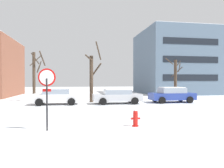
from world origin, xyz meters
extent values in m
plane|color=white|center=(0.00, 0.00, 0.00)|extent=(120.00, 120.00, 0.00)
cube|color=#B7BCC4|center=(0.00, 3.10, 0.00)|extent=(80.00, 8.20, 0.00)
cylinder|color=black|center=(-1.97, -1.70, 1.12)|extent=(0.07, 0.09, 2.23)
cylinder|color=red|center=(-1.97, -1.70, 2.28)|extent=(0.75, 0.16, 0.76)
cylinder|color=white|center=(-1.97, -1.71, 2.28)|extent=(0.62, 0.14, 0.62)
cube|color=red|center=(-1.97, -1.70, 1.73)|extent=(0.36, 0.09, 0.12)
cylinder|color=white|center=(-1.97, -1.69, 2.33)|extent=(0.41, 0.10, 0.42)
cylinder|color=red|center=(1.99, -1.53, 0.03)|extent=(0.30, 0.30, 0.06)
cylinder|color=red|center=(1.99, -1.53, 0.34)|extent=(0.22, 0.22, 0.56)
sphere|color=red|center=(1.99, -1.53, 0.67)|extent=(0.21, 0.21, 0.21)
cylinder|color=red|center=(1.83, -1.53, 0.37)|extent=(0.12, 0.09, 0.09)
cylinder|color=red|center=(2.15, -1.53, 0.37)|extent=(0.12, 0.09, 0.09)
sphere|color=white|center=(1.99, -1.53, 0.72)|extent=(0.15, 0.15, 0.15)
cube|color=white|center=(-2.44, 8.38, 0.61)|extent=(4.09, 1.88, 0.68)
cube|color=#8C99A8|center=(-2.44, 8.38, 1.17)|extent=(2.25, 1.72, 0.44)
cube|color=white|center=(-2.44, 8.38, 1.42)|extent=(2.05, 1.59, 0.06)
cylinder|color=black|center=(-1.11, 9.32, 0.32)|extent=(0.64, 0.22, 0.64)
cylinder|color=black|center=(-1.11, 7.42, 0.32)|extent=(0.64, 0.22, 0.64)
cylinder|color=black|center=(-3.76, 9.33, 0.32)|extent=(0.64, 0.22, 0.64)
cylinder|color=black|center=(-3.77, 7.43, 0.32)|extent=(0.64, 0.22, 0.64)
cube|color=silver|center=(3.04, 8.11, 0.58)|extent=(4.43, 1.79, 0.62)
cube|color=#8C99A8|center=(3.04, 8.11, 1.09)|extent=(2.44, 1.64, 0.41)
cube|color=white|center=(3.04, 8.11, 1.33)|extent=(2.22, 1.51, 0.06)
cylinder|color=black|center=(4.48, 9.01, 0.32)|extent=(0.64, 0.22, 0.64)
cylinder|color=black|center=(4.47, 7.20, 0.32)|extent=(0.64, 0.22, 0.64)
cylinder|color=black|center=(1.60, 9.02, 0.32)|extent=(0.64, 0.22, 0.64)
cylinder|color=black|center=(1.59, 7.21, 0.32)|extent=(0.64, 0.22, 0.64)
cube|color=#283D93|center=(8.51, 8.30, 0.60)|extent=(4.28, 1.81, 0.66)
cube|color=#8C99A8|center=(8.51, 8.30, 1.18)|extent=(2.36, 1.66, 0.51)
cube|color=white|center=(8.51, 8.30, 1.46)|extent=(2.14, 1.53, 0.06)
cylinder|color=black|center=(9.90, 9.21, 0.32)|extent=(0.64, 0.22, 0.64)
cylinder|color=black|center=(9.89, 7.38, 0.32)|extent=(0.64, 0.22, 0.64)
cylinder|color=black|center=(7.12, 9.22, 0.32)|extent=(0.64, 0.22, 0.64)
cylinder|color=black|center=(7.12, 7.39, 0.32)|extent=(0.64, 0.22, 0.64)
cylinder|color=#423326|center=(0.79, 9.98, 2.30)|extent=(0.36, 0.36, 4.59)
cylinder|color=#423326|center=(1.47, 9.68, 5.05)|extent=(0.76, 1.50, 1.64)
cylinder|color=#423326|center=(0.53, 9.67, 4.35)|extent=(0.79, 0.70, 0.76)
cylinder|color=#423326|center=(1.32, 10.40, 3.22)|extent=(1.03, 1.25, 1.37)
cylinder|color=#423326|center=(10.53, 11.62, 2.25)|extent=(0.34, 0.34, 4.51)
cylinder|color=#423326|center=(9.74, 11.55, 4.33)|extent=(0.23, 1.63, 0.90)
cylinder|color=#423326|center=(10.94, 12.11, 3.13)|extent=(1.10, 0.93, 1.25)
cylinder|color=#423326|center=(10.95, 11.50, 3.62)|extent=(0.34, 0.93, 0.96)
cylinder|color=#423326|center=(10.89, 11.74, 4.01)|extent=(0.35, 0.80, 0.76)
cylinder|color=#423326|center=(-4.93, 11.57, 2.51)|extent=(0.30, 0.30, 5.02)
cylinder|color=#423326|center=(-4.36, 11.76, 3.76)|extent=(0.48, 1.21, 0.71)
cylinder|color=#423326|center=(-4.08, 11.43, 4.38)|extent=(0.40, 1.81, 1.37)
cylinder|color=#423326|center=(-4.88, 12.13, 4.21)|extent=(1.19, 0.19, 1.12)
cylinder|color=#423326|center=(-4.52, 11.76, 3.33)|extent=(0.52, 0.93, 0.75)
cylinder|color=#423326|center=(-4.74, 11.22, 4.33)|extent=(0.81, 0.51, 1.13)
cube|color=slate|center=(15.20, 21.94, 5.08)|extent=(10.45, 11.33, 10.17)
cube|color=white|center=(15.20, 21.94, 10.22)|extent=(10.24, 11.11, 0.10)
cube|color=black|center=(15.20, 16.25, 2.54)|extent=(8.36, 0.04, 0.90)
cube|color=black|center=(15.20, 16.25, 5.08)|extent=(8.36, 0.04, 0.90)
cube|color=black|center=(15.20, 16.25, 7.63)|extent=(8.36, 0.04, 0.90)
camera|label=1|loc=(-0.77, -11.06, 2.15)|focal=34.00mm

